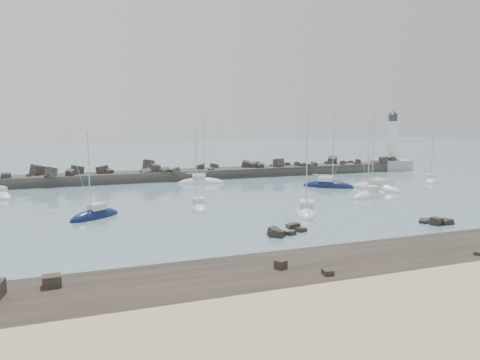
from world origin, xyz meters
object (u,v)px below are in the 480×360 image
object	(u,v)px
sailboat_3	(198,207)
sailboat_2	(95,217)
sailboat_6	(328,186)
sailboat_5	(306,213)
sailboat_7	(370,196)
sailboat_4	(201,183)
sailboat_10	(431,181)
sailboat_8	(376,189)
lighthouse	(391,156)

from	to	relation	value
sailboat_3	sailboat_2	bearing A→B (deg)	-174.09
sailboat_6	sailboat_5	bearing A→B (deg)	-127.92
sailboat_6	sailboat_7	bearing A→B (deg)	-88.12
sailboat_4	sailboat_10	xyz separation A→B (m)	(41.42, -13.60, 0.00)
sailboat_6	sailboat_8	bearing A→B (deg)	-43.05
sailboat_10	lighthouse	bearing A→B (deg)	70.44
sailboat_2	sailboat_10	size ratio (longest dim) A/B	1.01
sailboat_3	sailboat_8	size ratio (longest dim) A/B	0.74
sailboat_2	sailboat_4	xyz separation A→B (m)	(20.57, 24.81, -0.02)
sailboat_6	sailboat_3	bearing A→B (deg)	-157.89
lighthouse	sailboat_7	bearing A→B (deg)	-132.74
sailboat_10	sailboat_4	bearing A→B (deg)	161.82
sailboat_6	sailboat_8	xyz separation A→B (m)	(5.91, -5.53, 0.00)
sailboat_4	sailboat_5	distance (m)	32.08
sailboat_3	sailboat_4	xyz separation A→B (m)	(7.29, 23.44, 0.00)
sailboat_7	sailboat_5	bearing A→B (deg)	-153.15
sailboat_3	sailboat_5	bearing A→B (deg)	-35.07
lighthouse	sailboat_6	distance (m)	35.56
sailboat_3	sailboat_6	bearing A→B (deg)	22.11
sailboat_5	sailboat_6	bearing A→B (deg)	52.08
sailboat_10	sailboat_5	bearing A→B (deg)	-153.78
sailboat_2	sailboat_8	size ratio (longest dim) A/B	0.76
sailboat_7	lighthouse	bearing A→B (deg)	47.26
sailboat_6	lighthouse	bearing A→B (deg)	34.14
sailboat_6	sailboat_7	distance (m)	11.46
lighthouse	sailboat_4	size ratio (longest dim) A/B	1.08
sailboat_4	sailboat_8	world-z (taller)	sailboat_8
sailboat_3	sailboat_6	xyz separation A→B (m)	(26.83, 10.90, 0.01)
sailboat_5	sailboat_8	bearing A→B (deg)	33.25
sailboat_10	sailboat_7	bearing A→B (deg)	-154.23
lighthouse	sailboat_5	xyz separation A→B (m)	(-44.30, -39.11, -2.94)
sailboat_4	sailboat_10	distance (m)	43.60
sailboat_6	sailboat_7	xyz separation A→B (m)	(0.37, -11.45, 0.00)
sailboat_5	sailboat_6	distance (m)	24.37
sailboat_6	sailboat_10	distance (m)	21.91
sailboat_4	sailboat_3	bearing A→B (deg)	-107.28
lighthouse	sailboat_6	xyz separation A→B (m)	(-29.33, -19.88, -2.94)
sailboat_6	sailboat_8	world-z (taller)	sailboat_8
sailboat_2	sailboat_6	size ratio (longest dim) A/B	0.81
sailboat_7	sailboat_8	world-z (taller)	sailboat_8
lighthouse	sailboat_5	distance (m)	59.17
lighthouse	sailboat_10	bearing A→B (deg)	-109.56
lighthouse	sailboat_8	bearing A→B (deg)	-132.66
lighthouse	sailboat_6	bearing A→B (deg)	-145.86
sailboat_5	sailboat_7	bearing A→B (deg)	26.85
sailboat_4	sailboat_8	size ratio (longest dim) A/B	0.89
sailboat_7	sailboat_2	bearing A→B (deg)	-178.84
lighthouse	sailboat_10	xyz separation A→B (m)	(-7.44, -20.95, -2.95)
sailboat_10	sailboat_3	bearing A→B (deg)	-168.59
sailboat_5	sailboat_8	distance (m)	24.98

